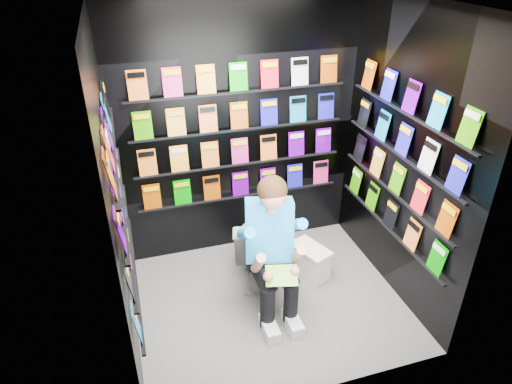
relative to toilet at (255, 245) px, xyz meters
name	(u,v)px	position (x,y,z in m)	size (l,w,h in m)	color
floor	(269,302)	(0.01, -0.40, -0.37)	(2.40, 2.40, 0.00)	slate
ceiling	(275,3)	(0.01, -0.40, 2.23)	(2.40, 2.40, 0.00)	white
wall_back	(239,133)	(0.01, 0.60, 0.93)	(2.40, 0.04, 2.60)	black
wall_front	(324,252)	(0.01, -1.40, 0.93)	(2.40, 0.04, 2.60)	black
wall_left	(115,202)	(-1.19, -0.40, 0.93)	(0.04, 2.00, 2.60)	black
wall_right	(404,160)	(1.21, -0.40, 0.93)	(0.04, 2.00, 2.60)	black
comics_back	(239,134)	(0.01, 0.57, 0.94)	(2.10, 0.06, 1.37)	red
comics_left	(119,200)	(-1.16, -0.40, 0.94)	(0.06, 1.70, 1.37)	red
comics_right	(401,160)	(1.18, -0.40, 0.94)	(0.06, 1.70, 1.37)	red
toilet	(255,245)	(0.00, 0.00, 0.00)	(0.42, 0.75, 0.73)	white
longbox	(310,262)	(0.53, -0.13, -0.22)	(0.21, 0.39, 0.29)	silver
longbox_lid	(311,249)	(0.53, -0.13, -0.06)	(0.23, 0.41, 0.03)	silver
reader	(268,231)	(0.00, -0.38, 0.42)	(0.55, 0.80, 1.48)	#1E85D4
held_comic	(282,276)	(0.00, -0.73, 0.21)	(0.26, 0.01, 0.18)	green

